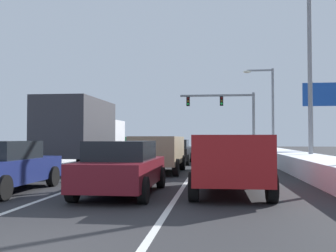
% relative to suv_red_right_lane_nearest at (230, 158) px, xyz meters
% --- Properties ---
extents(ground_plane, '(120.00, 120.00, 0.00)m').
position_rel_suv_red_right_lane_nearest_xyz_m(ground_plane, '(-3.16, 7.54, -1.02)').
color(ground_plane, '#28282B').
extents(lane_stripe_between_right_lane_and_center_lane, '(0.14, 38.92, 0.01)m').
position_rel_suv_red_right_lane_nearest_xyz_m(lane_stripe_between_right_lane_and_center_lane, '(-1.46, 11.08, -1.01)').
color(lane_stripe_between_right_lane_and_center_lane, silver).
rests_on(lane_stripe_between_right_lane_and_center_lane, ground).
extents(lane_stripe_between_center_lane_and_left_lane, '(0.14, 38.92, 0.01)m').
position_rel_suv_red_right_lane_nearest_xyz_m(lane_stripe_between_center_lane_and_left_lane, '(-4.86, 11.08, -1.01)').
color(lane_stripe_between_center_lane_and_left_lane, silver).
rests_on(lane_stripe_between_center_lane_and_left_lane, ground).
extents(snow_bank_right_shoulder, '(2.05, 38.92, 0.79)m').
position_rel_suv_red_right_lane_nearest_xyz_m(snow_bank_right_shoulder, '(3.84, 11.08, -0.62)').
color(snow_bank_right_shoulder, white).
rests_on(snow_bank_right_shoulder, ground).
extents(snow_bank_left_shoulder, '(1.84, 38.92, 0.85)m').
position_rel_suv_red_right_lane_nearest_xyz_m(snow_bank_left_shoulder, '(-10.16, 11.08, -0.59)').
color(snow_bank_left_shoulder, white).
rests_on(snow_bank_left_shoulder, ground).
extents(suv_red_right_lane_nearest, '(2.16, 4.90, 1.67)m').
position_rel_suv_red_right_lane_nearest_xyz_m(suv_red_right_lane_nearest, '(0.00, 0.00, 0.00)').
color(suv_red_right_lane_nearest, maroon).
rests_on(suv_red_right_lane_nearest, ground).
extents(suv_charcoal_right_lane_second, '(2.16, 4.90, 1.67)m').
position_rel_suv_red_right_lane_nearest_xyz_m(suv_charcoal_right_lane_second, '(0.21, 7.09, 0.00)').
color(suv_charcoal_right_lane_second, '#38383D').
rests_on(suv_charcoal_right_lane_second, ground).
extents(sedan_gray_right_lane_third, '(2.00, 4.50, 1.51)m').
position_rel_suv_red_right_lane_nearest_xyz_m(sedan_gray_right_lane_third, '(0.15, 14.26, -0.25)').
color(sedan_gray_right_lane_third, slate).
rests_on(sedan_gray_right_lane_third, ground).
extents(sedan_maroon_center_lane_nearest, '(2.00, 4.50, 1.51)m').
position_rel_suv_red_right_lane_nearest_xyz_m(sedan_maroon_center_lane_nearest, '(-3.04, -0.65, -0.25)').
color(sedan_maroon_center_lane_nearest, maroon).
rests_on(sedan_maroon_center_lane_nearest, ground).
extents(suv_tan_center_lane_second, '(2.16, 4.90, 1.67)m').
position_rel_suv_red_right_lane_nearest_xyz_m(suv_tan_center_lane_second, '(-3.01, 6.47, 0.00)').
color(suv_tan_center_lane_second, '#937F60').
rests_on(suv_tan_center_lane_second, ground).
extents(sedan_black_center_lane_third, '(2.00, 4.50, 1.51)m').
position_rel_suv_red_right_lane_nearest_xyz_m(sedan_black_center_lane_third, '(-2.93, 12.94, -0.25)').
color(sedan_black_center_lane_third, black).
rests_on(sedan_black_center_lane_third, ground).
extents(sedan_navy_left_lane_nearest, '(2.00, 4.50, 1.51)m').
position_rel_suv_red_right_lane_nearest_xyz_m(sedan_navy_left_lane_nearest, '(-6.66, -0.65, -0.25)').
color(sedan_navy_left_lane_nearest, navy).
rests_on(sedan_navy_left_lane_nearest, ground).
extents(box_truck_left_lane_second, '(2.53, 7.20, 3.36)m').
position_rel_suv_red_right_lane_nearest_xyz_m(box_truck_left_lane_second, '(-6.75, 6.83, 0.88)').
color(box_truck_left_lane_second, silver).
rests_on(box_truck_left_lane_second, ground).
extents(suv_green_left_lane_third, '(2.16, 4.90, 1.67)m').
position_rel_suv_red_right_lane_nearest_xyz_m(suv_green_left_lane_third, '(-6.40, 14.49, 0.00)').
color(suv_green_left_lane_third, '#1E5633').
rests_on(suv_green_left_lane_third, ground).
extents(traffic_light_gantry, '(7.54, 0.47, 6.20)m').
position_rel_suv_red_right_lane_nearest_xyz_m(traffic_light_gantry, '(1.11, 28.76, 3.48)').
color(traffic_light_gantry, slate).
rests_on(traffic_light_gantry, ground).
extents(street_lamp_right_mid, '(2.66, 0.36, 9.31)m').
position_rel_suv_red_right_lane_nearest_xyz_m(street_lamp_right_mid, '(4.11, 9.31, 4.47)').
color(street_lamp_right_mid, gray).
rests_on(street_lamp_right_mid, ground).
extents(street_lamp_right_far, '(2.66, 0.36, 7.68)m').
position_rel_suv_red_right_lane_nearest_xyz_m(street_lamp_right_far, '(4.20, 23.46, 3.62)').
color(street_lamp_right_far, gray).
rests_on(street_lamp_right_far, ground).
extents(roadside_sign_right, '(3.20, 0.16, 5.50)m').
position_rel_suv_red_right_lane_nearest_xyz_m(roadside_sign_right, '(7.18, 16.42, 3.00)').
color(roadside_sign_right, '#59595B').
rests_on(roadside_sign_right, ground).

